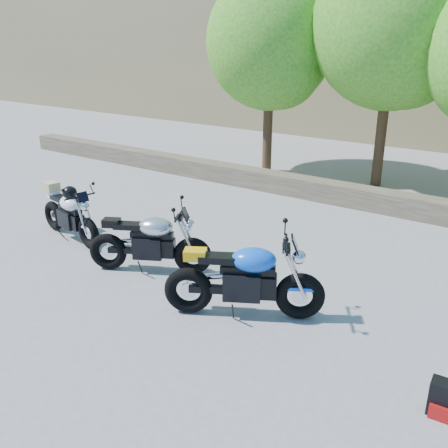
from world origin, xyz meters
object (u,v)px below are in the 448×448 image
Objects in this scene: white_bike at (69,213)px; silver_bike at (150,243)px; blue_bike at (245,280)px; backpack at (443,399)px.

silver_bike is at bearing 5.79° from white_bike.
white_bike is 4.60m from blue_bike.
silver_bike is 0.93× the size of blue_bike.
silver_bike is 5.16m from backpack.
white_bike is at bearing 147.65° from silver_bike.
white_bike reaches higher than silver_bike.
white_bike is 5.02× the size of backpack.
blue_bike is at bearing 4.02° from white_bike.
backpack is at bearing 2.55° from white_bike.
blue_bike is 5.30× the size of backpack.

